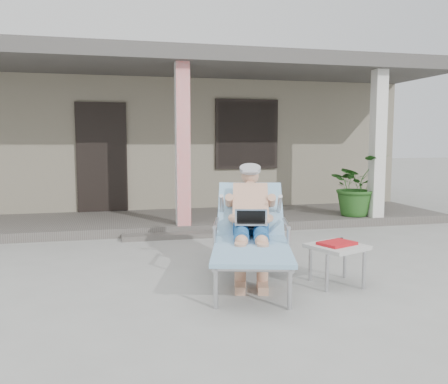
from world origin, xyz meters
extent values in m
plane|color=#9E9E99|center=(0.00, 0.00, 0.00)|extent=(60.00, 60.00, 0.00)
cube|color=gray|center=(0.00, 6.50, 1.50)|extent=(10.00, 5.00, 3.00)
cube|color=#474442|center=(0.00, 6.50, 3.15)|extent=(10.40, 5.40, 0.30)
cube|color=black|center=(-1.30, 3.97, 1.20)|extent=(0.95, 0.06, 2.10)
cube|color=black|center=(1.60, 3.97, 1.65)|extent=(1.20, 0.06, 1.30)
cube|color=black|center=(1.60, 3.96, 1.65)|extent=(1.32, 0.05, 1.42)
cube|color=#605B56|center=(0.00, 3.00, 0.07)|extent=(10.00, 2.00, 0.15)
cube|color=red|center=(0.00, 2.15, 1.45)|extent=(0.22, 0.22, 2.61)
cube|color=silver|center=(3.50, 2.15, 1.45)|extent=(0.22, 0.22, 2.61)
cube|color=#474442|center=(0.00, 3.00, 2.88)|extent=(10.00, 2.30, 0.24)
cube|color=#605B56|center=(0.00, 1.85, 0.04)|extent=(2.00, 0.30, 0.07)
cylinder|color=#B7B7BC|center=(-0.23, -1.36, 0.20)|extent=(0.05, 0.05, 0.40)
cylinder|color=#B7B7BC|center=(0.42, -1.54, 0.20)|extent=(0.05, 0.05, 0.40)
cylinder|color=#B7B7BC|center=(0.15, -0.02, 0.20)|extent=(0.05, 0.05, 0.40)
cylinder|color=#B7B7BC|center=(0.80, -0.20, 0.20)|extent=(0.05, 0.05, 0.40)
cube|color=#B7B7BC|center=(0.23, -0.96, 0.41)|extent=(1.00, 1.44, 0.03)
cube|color=#90BADF|center=(0.23, -0.96, 0.44)|extent=(1.11, 1.51, 0.04)
cube|color=#B7B7BC|center=(0.49, -0.04, 0.67)|extent=(0.81, 0.78, 0.53)
cube|color=#90BADF|center=(0.49, -0.04, 0.70)|extent=(0.93, 0.88, 0.60)
cylinder|color=#A0A0A3|center=(0.57, 0.25, 1.18)|extent=(0.32, 0.32, 0.14)
cube|color=silver|center=(0.36, -0.52, 0.62)|extent=(0.41, 0.34, 0.25)
cube|color=#B8B7B3|center=(1.18, -0.95, 0.41)|extent=(0.67, 0.67, 0.04)
cylinder|color=#B7B7BC|center=(0.97, -1.16, 0.20)|extent=(0.04, 0.04, 0.39)
cylinder|color=#B7B7BC|center=(1.38, -1.16, 0.20)|extent=(0.04, 0.04, 0.39)
cylinder|color=#B7B7BC|center=(0.97, -0.75, 0.20)|extent=(0.04, 0.04, 0.39)
cylinder|color=#B7B7BC|center=(1.38, -0.75, 0.20)|extent=(0.04, 0.04, 0.39)
cube|color=red|center=(1.18, -0.95, 0.45)|extent=(0.44, 0.38, 0.03)
cube|color=black|center=(1.18, -0.82, 0.44)|extent=(0.34, 0.16, 0.04)
imported|color=#26591E|center=(3.23, 2.38, 0.71)|extent=(1.17, 1.07, 1.12)
camera|label=1|loc=(-1.12, -5.46, 1.54)|focal=38.00mm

